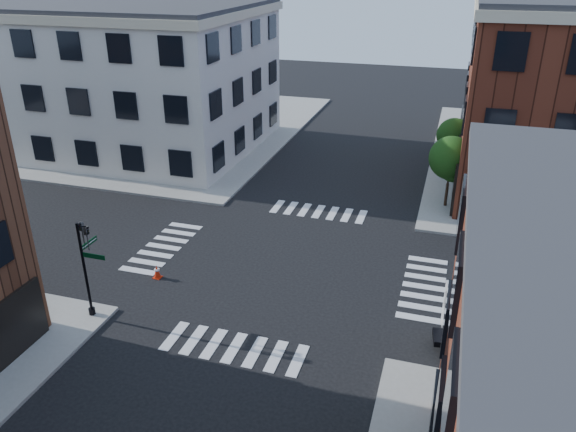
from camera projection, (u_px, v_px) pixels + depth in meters
The scene contains 8 objects.
ground at pixel (285, 266), 28.90m from camera, with size 120.00×120.00×0.00m, color black.
sidewalk_nw at pixel (138, 125), 52.65m from camera, with size 30.00×30.00×0.15m, color gray.
building_nw at pixel (120, 78), 45.49m from camera, with size 22.00×16.00×11.00m, color silver.
tree_near at pixel (452, 160), 34.21m from camera, with size 2.69×2.69×4.49m.
tree_far at pixel (455, 137), 39.53m from camera, with size 2.43×2.43×4.07m.
signal_pole at pixel (86, 259), 23.69m from camera, with size 1.29×1.24×4.60m.
box_truck at pixel (555, 319), 21.49m from camera, with size 8.13×3.44×3.59m.
traffic_cone at pixel (157, 272), 27.67m from camera, with size 0.42×0.42×0.71m.
Camera 1 is at (7.49, -23.98, 14.52)m, focal length 35.00 mm.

